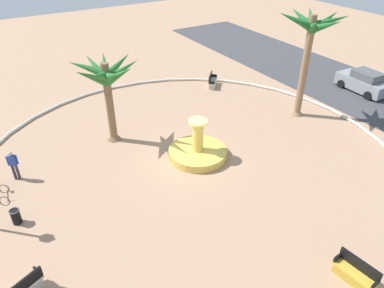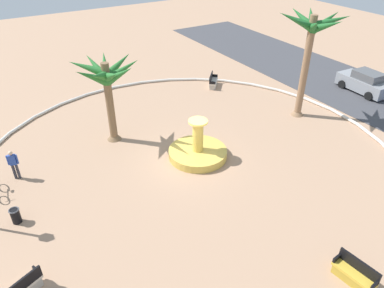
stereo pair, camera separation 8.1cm
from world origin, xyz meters
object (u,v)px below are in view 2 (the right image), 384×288
(palm_tree_near_fountain, at_px, (311,36))
(bench_east, at_px, (213,82))
(palm_tree_by_curb, at_px, (107,79))
(parked_car_leftmost, at_px, (365,82))
(fountain, at_px, (198,152))
(trash_bin, at_px, (16,215))
(person_cyclist_helmet, at_px, (14,163))
(bench_north, at_px, (354,275))

(palm_tree_near_fountain, bearing_deg, bench_east, -162.33)
(palm_tree_by_curb, relative_size, bench_east, 3.32)
(bench_east, xyz_separation_m, parked_car_leftmost, (6.83, 9.25, 0.43))
(fountain, distance_m, parked_car_leftmost, 15.55)
(fountain, height_order, trash_bin, fountain)
(fountain, height_order, bench_east, fountain)
(bench_east, bearing_deg, parked_car_leftmost, 53.56)
(person_cyclist_helmet, bearing_deg, parked_car_leftmost, 84.87)
(trash_bin, height_order, person_cyclist_helmet, person_cyclist_helmet)
(bench_east, bearing_deg, trash_bin, -63.23)
(palm_tree_by_curb, xyz_separation_m, trash_bin, (4.43, -6.24, -3.51))
(palm_tree_near_fountain, height_order, trash_bin, palm_tree_near_fountain)
(bench_east, bearing_deg, bench_north, -17.85)
(palm_tree_by_curb, relative_size, parked_car_leftmost, 1.25)
(fountain, distance_m, person_cyclist_helmet, 9.57)
(fountain, distance_m, bench_north, 9.98)
(palm_tree_by_curb, relative_size, bench_north, 3.09)
(bench_north, xyz_separation_m, person_cyclist_helmet, (-13.09, -9.58, 0.59))
(palm_tree_near_fountain, distance_m, person_cyclist_helmet, 18.21)
(palm_tree_near_fountain, xyz_separation_m, parked_car_leftmost, (-0.16, 7.02, -4.56))
(bench_north, relative_size, trash_bin, 2.25)
(palm_tree_near_fountain, relative_size, bench_east, 4.48)
(palm_tree_near_fountain, height_order, person_cyclist_helmet, palm_tree_near_fountain)
(palm_tree_near_fountain, relative_size, bench_north, 4.17)
(palm_tree_near_fountain, xyz_separation_m, bench_north, (10.74, -7.93, -4.99))
(bench_north, bearing_deg, palm_tree_near_fountain, 143.53)
(person_cyclist_helmet, bearing_deg, fountain, 70.86)
(fountain, xyz_separation_m, parked_car_leftmost, (-0.93, 15.52, 0.45))
(bench_north, height_order, parked_car_leftmost, parked_car_leftmost)
(trash_bin, bearing_deg, palm_tree_by_curb, 125.37)
(bench_east, bearing_deg, palm_tree_near_fountain, 17.67)
(palm_tree_near_fountain, bearing_deg, trash_bin, -86.82)
(fountain, relative_size, person_cyclist_helmet, 1.96)
(trash_bin, xyz_separation_m, parked_car_leftmost, (-1.16, 25.09, 0.39))
(bench_north, bearing_deg, bench_east, 162.15)
(parked_car_leftmost, bearing_deg, person_cyclist_helmet, -95.13)
(parked_car_leftmost, bearing_deg, trash_bin, -87.35)
(person_cyclist_helmet, distance_m, parked_car_leftmost, 24.64)
(palm_tree_near_fountain, distance_m, bench_north, 14.25)
(palm_tree_by_curb, height_order, bench_east, palm_tree_by_curb)
(bench_north, height_order, person_cyclist_helmet, person_cyclist_helmet)
(palm_tree_near_fountain, relative_size, parked_car_leftmost, 1.69)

